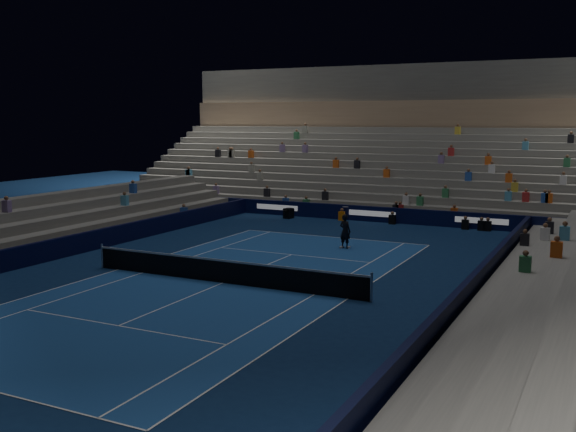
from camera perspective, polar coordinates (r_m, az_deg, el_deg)
The scene contains 10 objects.
ground at distance 27.53m, azimuth -5.59°, elevation -5.74°, with size 90.00×90.00×0.00m, color #0B2045.
court_surface at distance 27.52m, azimuth -5.59°, elevation -5.73°, with size 10.97×23.77×0.01m, color navy.
sponsor_barrier_far at distance 43.93m, azimuth 7.27°, elevation 0.17°, with size 44.00×0.25×1.00m, color black.
sponsor_barrier_east at distance 23.87m, azimuth 14.72°, elevation -6.94°, with size 0.25×37.00×1.00m, color black.
sponsor_barrier_west at distance 33.48m, azimuth -19.85°, elevation -2.80°, with size 0.25×37.00×1.00m, color black.
grandstand_main at distance 52.58m, azimuth 10.71°, elevation 4.57°, with size 44.00×15.20×11.20m.
grandstand_east at distance 23.35m, azimuth 23.16°, elevation -6.62°, with size 5.00×37.00×2.50m.
tennis_net at distance 27.41m, azimuth -5.61°, elevation -4.72°, with size 12.90×0.10×1.10m.
tennis_player at distance 34.59m, azimuth 4.92°, elevation -1.31°, with size 0.66×0.43×1.81m, color black.
broadcast_camera at distance 45.02m, azimuth 0.04°, elevation 0.24°, with size 0.60×1.02×0.69m.
Camera 1 is at (14.21, -22.61, 6.66)m, focal length 41.46 mm.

